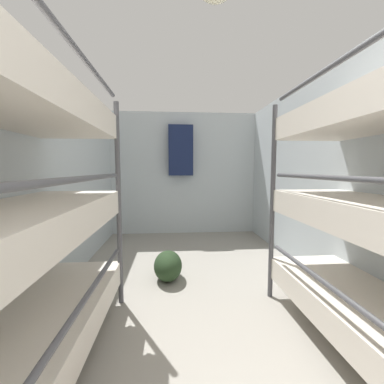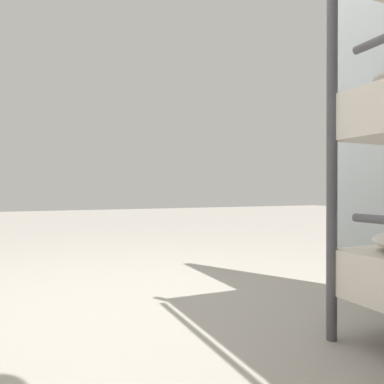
# 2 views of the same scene
# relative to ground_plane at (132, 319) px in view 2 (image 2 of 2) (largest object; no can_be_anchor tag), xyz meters

# --- Properties ---
(ground_plane) EXTENTS (20.00, 20.00, 0.00)m
(ground_plane) POSITION_rel_ground_plane_xyz_m (0.00, 0.00, 0.00)
(ground_plane) COLOR gray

